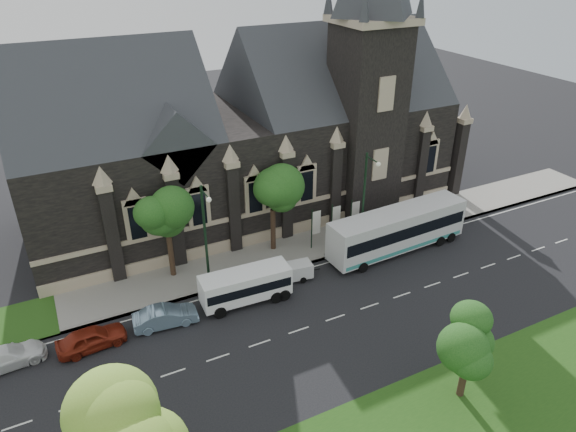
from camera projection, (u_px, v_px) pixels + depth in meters
ground at (299, 330)px, 36.47m from camera, size 160.00×160.00×0.00m
sidewalk at (246, 263)px, 43.91m from camera, size 80.00×5.00×0.15m
museum at (255, 130)px, 49.41m from camera, size 40.00×17.70×29.90m
tree_park_near at (150, 420)px, 21.87m from camera, size 4.42×4.42×8.56m
tree_park_east at (473, 332)px, 29.40m from camera, size 3.40×3.40×6.28m
tree_walk_right at (274, 189)px, 43.42m from camera, size 4.08×4.08×7.80m
tree_walk_left at (168, 212)px, 39.88m from camera, size 3.91×3.91×7.64m
street_lamp_near at (365, 197)px, 43.60m from camera, size 0.36×1.88×9.00m
street_lamp_mid at (206, 235)px, 38.05m from camera, size 0.36×1.88×9.00m
banner_flag_left at (315, 225)px, 44.92m from camera, size 0.90×0.10×4.00m
banner_flag_center at (335, 220)px, 45.71m from camera, size 0.90×0.10×4.00m
banner_flag_right at (354, 215)px, 46.50m from camera, size 0.90×0.10×4.00m
tour_coach at (398, 229)px, 44.89m from camera, size 13.24×3.53×3.83m
shuttle_bus at (246, 285)px, 38.69m from camera, size 6.86×2.68×2.61m
box_trailer at (300, 270)px, 41.69m from camera, size 2.71×1.60×1.41m
sedan at (165, 316)px, 36.65m from camera, size 4.63×2.01×1.48m
car_far_red at (91, 338)px, 34.61m from camera, size 4.65×2.18×1.54m
car_far_white at (6, 357)px, 33.16m from camera, size 4.92×2.37×1.38m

